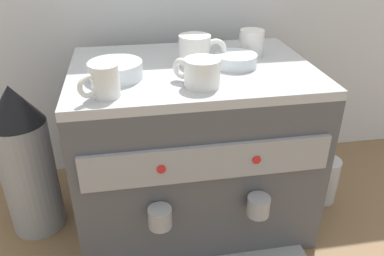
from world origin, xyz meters
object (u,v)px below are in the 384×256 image
Objects in this scene: ceramic_bowl_0 at (116,71)px; ceramic_bowl_1 at (236,61)px; ceramic_cup_1 at (199,72)px; coffee_grinder at (26,161)px; ceramic_cup_3 at (251,42)px; espresso_machine at (192,146)px; milk_pitcher at (324,180)px; ceramic_cup_2 at (197,50)px; ceramic_cup_0 at (104,81)px.

ceramic_bowl_0 is 1.18× the size of ceramic_bowl_1.
coffee_grinder is at bearing 161.82° from ceramic_cup_1.
coffee_grinder is at bearing -175.71° from ceramic_cup_3.
ceramic_cup_3 is 0.71m from coffee_grinder.
ceramic_cup_3 is 0.39m from ceramic_bowl_0.
ceramic_bowl_1 reaches higher than espresso_machine.
ceramic_bowl_0 reaches higher than milk_pitcher.
ceramic_bowl_0 is 0.76m from milk_pitcher.
espresso_machine is 6.15× the size of ceramic_cup_1.
coffee_grinder is (-0.48, 0.00, -0.29)m from ceramic_cup_2.
ceramic_cup_3 reaches higher than coffee_grinder.
ceramic_cup_1 is at bearing -135.74° from ceramic_bowl_1.
ceramic_cup_0 reaches higher than ceramic_cup_1.
coffee_grinder is (-0.27, 0.07, -0.27)m from ceramic_bowl_0.
ceramic_cup_0 is 0.85× the size of ceramic_cup_1.
ceramic_cup_2 is 0.61m from milk_pitcher.
ceramic_bowl_0 is (-0.21, -0.07, -0.02)m from ceramic_cup_2.
espresso_machine is 5.72× the size of ceramic_bowl_1.
ceramic_cup_1 is at bearing 7.19° from ceramic_cup_0.
ceramic_bowl_1 is (0.10, -0.03, -0.02)m from ceramic_cup_2.
ceramic_cup_0 is 0.42m from coffee_grinder.
ceramic_cup_2 is (0.23, 0.18, 0.00)m from ceramic_cup_0.
ceramic_bowl_1 is at bearing -127.96° from ceramic_cup_3.
coffee_grinder is (-0.25, 0.18, -0.29)m from ceramic_cup_0.
ceramic_cup_1 reaches higher than ceramic_bowl_0.
espresso_machine is at bearing -2.74° from coffee_grinder.
ceramic_bowl_0 is (0.02, 0.11, -0.02)m from ceramic_cup_0.
ceramic_bowl_0 is (-0.19, -0.05, 0.26)m from espresso_machine.
ceramic_bowl_1 is at bearing -19.35° from ceramic_cup_2.
coffee_grinder is (-0.46, 0.15, -0.29)m from ceramic_cup_1.
ceramic_cup_1 is 0.23× the size of coffee_grinder.
ceramic_cup_2 is at bearing -162.77° from ceramic_cup_3.
milk_pitcher is (0.44, 0.12, -0.44)m from ceramic_cup_1.
ceramic_cup_3 is at bearing 161.89° from milk_pitcher.
ceramic_cup_2 reaches higher than ceramic_cup_3.
espresso_machine is at bearing 35.52° from ceramic_cup_0.
ceramic_bowl_0 is at bearing -166.10° from espresso_machine.
ceramic_cup_0 reaches higher than milk_pitcher.
ceramic_cup_3 is 0.11m from ceramic_bowl_1.
ceramic_cup_2 is 0.56m from coffee_grinder.
ceramic_cup_2 is (0.01, 0.02, 0.28)m from espresso_machine.
espresso_machine is at bearing 172.89° from ceramic_bowl_1.
ceramic_bowl_1 is (0.31, 0.03, -0.00)m from ceramic_bowl_0.
espresso_machine is 0.46m from milk_pitcher.
ceramic_cup_3 reaches higher than espresso_machine.
milk_pitcher is at bearing 3.27° from ceramic_bowl_0.
ceramic_cup_1 is 0.27m from ceramic_cup_3.
ceramic_cup_2 is at bearing -0.26° from coffee_grinder.
ceramic_bowl_0 is at bearing -173.62° from ceramic_bowl_1.
espresso_machine is at bearing 87.24° from ceramic_cup_1.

